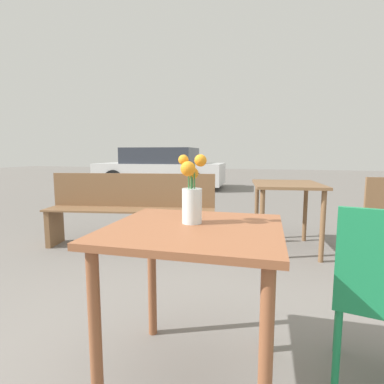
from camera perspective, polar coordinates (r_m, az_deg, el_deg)
ground_plane at (r=1.71m, az=0.32°, el=-32.06°), size 40.00×40.00×0.00m
table_front at (r=1.40m, az=0.34°, el=-11.69°), size 0.80×0.75×0.76m
flower_vase at (r=1.40m, az=-0.04°, el=-0.88°), size 0.14×0.14×0.32m
bench_middle at (r=3.61m, az=-11.49°, el=-2.53°), size 2.00×0.71×0.85m
table_back at (r=3.51m, az=17.56°, el=-0.34°), size 0.82×0.96×0.76m
parked_car at (r=9.56m, az=-5.89°, el=4.41°), size 4.02×2.07×1.26m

